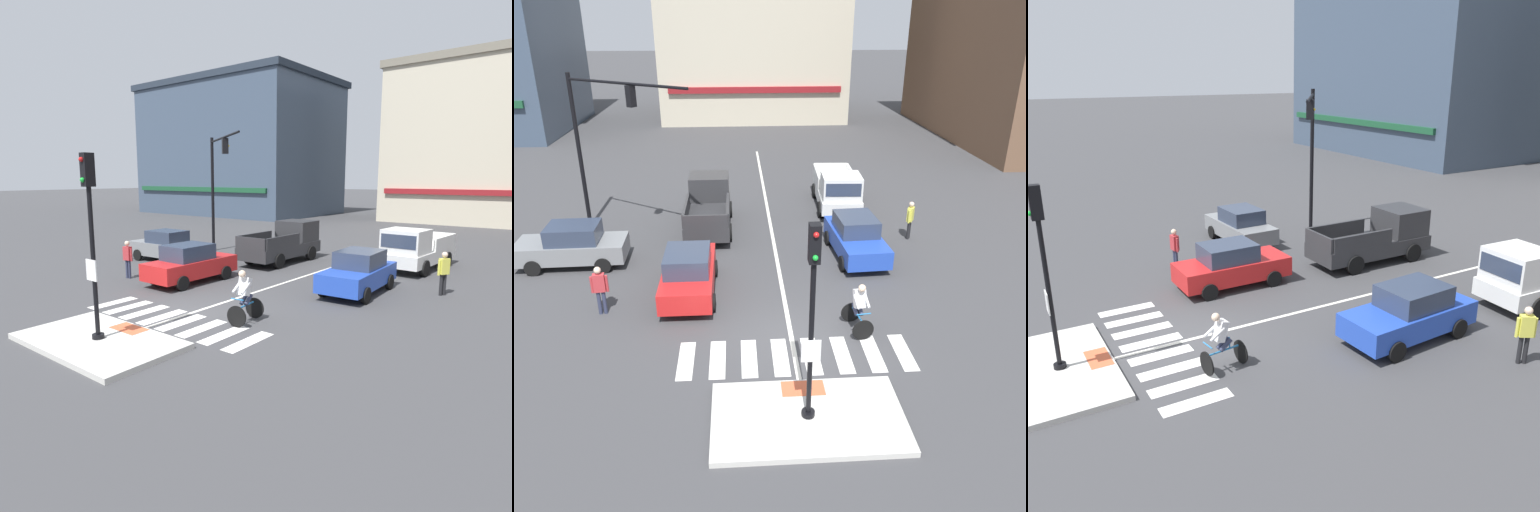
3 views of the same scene
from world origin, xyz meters
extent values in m
plane|color=#3D3D3F|center=(0.00, 0.00, 0.00)|extent=(300.00, 300.00, 0.00)
cube|color=beige|center=(0.00, -3.43, 0.07)|extent=(4.59, 2.66, 0.15)
cube|color=#DB5B38|center=(0.00, -2.45, 0.15)|extent=(1.10, 0.60, 0.01)
cylinder|color=black|center=(0.00, -3.43, 0.21)|extent=(0.32, 0.32, 0.12)
cylinder|color=black|center=(0.00, -3.43, 2.22)|extent=(0.12, 0.12, 3.90)
cube|color=white|center=(0.00, -3.51, 2.03)|extent=(0.44, 0.03, 0.56)
cube|color=black|center=(0.00, -3.43, 4.59)|extent=(0.24, 0.28, 0.84)
sphere|color=red|center=(0.00, -3.59, 4.84)|extent=(0.12, 0.12, 0.12)
sphere|color=green|center=(0.00, -3.59, 4.34)|extent=(0.12, 0.12, 0.12)
cube|color=silver|center=(-3.09, -0.86, 0.00)|extent=(0.44, 1.80, 0.01)
cube|color=silver|center=(-2.21, -0.86, 0.00)|extent=(0.44, 1.80, 0.01)
cube|color=silver|center=(-1.33, -0.86, 0.00)|extent=(0.44, 1.80, 0.01)
cube|color=silver|center=(-0.44, -0.86, 0.00)|extent=(0.44, 1.80, 0.01)
cube|color=silver|center=(0.44, -0.86, 0.00)|extent=(0.44, 1.80, 0.01)
cube|color=silver|center=(1.33, -0.86, 0.00)|extent=(0.44, 1.80, 0.01)
cube|color=silver|center=(2.21, -0.86, 0.00)|extent=(0.44, 1.80, 0.01)
cube|color=silver|center=(3.09, -0.86, 0.00)|extent=(0.44, 1.80, 0.01)
cube|color=silver|center=(-0.03, 10.00, 0.00)|extent=(0.14, 28.00, 0.01)
cylinder|color=black|center=(-8.29, 9.84, 3.36)|extent=(0.18, 0.18, 6.72)
cylinder|color=black|center=(-5.73, 8.03, 6.47)|extent=(5.19, 3.70, 0.11)
cube|color=black|center=(-5.47, 7.85, 6.02)|extent=(0.39, 0.39, 0.80)
sphere|color=gold|center=(-5.38, 7.99, 6.02)|extent=(0.12, 0.12, 0.12)
cube|color=beige|center=(0.28, 40.72, 7.41)|extent=(16.43, 14.36, 14.81)
cube|color=slate|center=(0.28, 40.72, 15.16)|extent=(16.93, 14.79, 0.70)
cube|color=maroon|center=(0.28, 33.39, 3.10)|extent=(14.79, 0.30, 0.50)
cube|color=#3D4C60|center=(-26.36, 33.88, 7.46)|extent=(21.74, 14.79, 14.93)
cube|color=#242D3A|center=(-26.36, 33.88, 15.28)|extent=(22.39, 15.23, 0.70)
cube|color=#194C2D|center=(-26.36, 26.33, 3.10)|extent=(19.57, 0.30, 0.50)
cube|color=#2347B7|center=(3.13, 5.80, 0.65)|extent=(1.92, 4.19, 0.70)
cube|color=#2D384C|center=(3.13, 5.95, 1.32)|extent=(1.58, 1.98, 0.64)
cylinder|color=black|center=(4.03, 4.58, 0.30)|extent=(0.21, 0.61, 0.60)
cylinder|color=black|center=(2.37, 4.48, 0.30)|extent=(0.21, 0.61, 0.60)
cylinder|color=black|center=(3.90, 7.11, 0.30)|extent=(0.21, 0.61, 0.60)
cylinder|color=black|center=(2.23, 7.02, 0.30)|extent=(0.21, 0.61, 0.60)
cube|color=red|center=(-3.26, 3.12, 0.65)|extent=(1.71, 4.10, 0.70)
cube|color=#2D384C|center=(-3.26, 2.97, 1.32)|extent=(1.48, 1.90, 0.64)
cylinder|color=black|center=(-4.10, 4.39, 0.30)|extent=(0.18, 0.60, 0.60)
cylinder|color=black|center=(-2.43, 4.39, 0.30)|extent=(0.18, 0.60, 0.60)
cylinder|color=black|center=(-4.09, 1.84, 0.30)|extent=(0.18, 0.60, 0.60)
cylinder|color=black|center=(-2.43, 1.85, 0.30)|extent=(0.18, 0.60, 0.60)
cube|color=slate|center=(-7.92, 5.73, 0.65)|extent=(4.14, 1.81, 0.70)
cube|color=#2D384C|center=(-7.77, 5.73, 1.32)|extent=(1.94, 1.53, 0.64)
cylinder|color=black|center=(-9.17, 4.86, 0.30)|extent=(0.60, 0.20, 0.60)
cylinder|color=black|center=(-9.21, 6.53, 0.30)|extent=(0.60, 0.20, 0.60)
cylinder|color=black|center=(-6.63, 4.93, 0.30)|extent=(0.60, 0.20, 0.60)
cylinder|color=black|center=(-6.67, 6.59, 0.30)|extent=(0.60, 0.20, 0.60)
cube|color=#2D2D30|center=(-2.83, 9.13, 0.68)|extent=(1.91, 5.10, 0.60)
cube|color=#2D2D30|center=(-2.83, 10.73, 1.53)|extent=(1.80, 1.70, 1.10)
cube|color=#2D384C|center=(-2.82, 11.56, 1.61)|extent=(1.62, 0.08, 0.60)
cube|color=#2D2D30|center=(-3.72, 8.11, 1.28)|extent=(0.13, 2.81, 0.60)
cube|color=#2D2D30|center=(-1.94, 8.11, 1.28)|extent=(0.13, 2.81, 0.60)
cube|color=#2D2D30|center=(-2.83, 6.63, 1.28)|extent=(1.80, 0.10, 0.60)
cylinder|color=black|center=(-3.74, 10.71, 0.38)|extent=(0.24, 0.76, 0.76)
cylinder|color=black|center=(-1.91, 10.71, 0.38)|extent=(0.24, 0.76, 0.76)
cylinder|color=black|center=(-3.74, 7.73, 0.38)|extent=(0.24, 0.76, 0.76)
cylinder|color=black|center=(-1.92, 7.72, 0.38)|extent=(0.24, 0.76, 0.76)
cube|color=white|center=(3.44, 11.89, 0.68)|extent=(2.17, 5.20, 0.60)
cube|color=white|center=(3.35, 10.29, 1.53)|extent=(1.89, 1.79, 1.10)
cube|color=#2D384C|center=(3.31, 9.46, 1.61)|extent=(1.62, 0.17, 0.60)
cube|color=white|center=(4.38, 12.86, 1.28)|extent=(0.27, 2.81, 0.60)
cube|color=white|center=(2.61, 12.96, 1.28)|extent=(0.27, 2.81, 0.60)
cube|color=white|center=(3.57, 14.39, 1.28)|extent=(1.80, 0.20, 0.60)
cylinder|color=black|center=(4.27, 10.26, 0.38)|extent=(0.28, 0.77, 0.76)
cylinder|color=black|center=(2.44, 10.36, 0.38)|extent=(0.28, 0.77, 0.76)
cylinder|color=black|center=(4.43, 13.24, 0.38)|extent=(0.28, 0.77, 0.76)
cylinder|color=black|center=(2.60, 13.34, 0.38)|extent=(0.28, 0.77, 0.76)
cylinder|color=black|center=(2.07, -0.15, 0.33)|extent=(0.66, 0.12, 0.66)
cylinder|color=black|center=(1.94, 0.89, 0.33)|extent=(0.66, 0.12, 0.66)
cylinder|color=#2370AD|center=(2.01, 0.37, 0.55)|extent=(0.16, 0.89, 0.05)
cylinder|color=#2370AD|center=(1.98, 0.55, 0.73)|extent=(0.04, 0.04, 0.30)
cylinder|color=#2370AD|center=(2.07, -0.10, 0.85)|extent=(0.44, 0.09, 0.04)
cylinder|color=#2D334C|center=(2.08, 0.40, 0.73)|extent=(0.17, 0.41, 0.33)
cylinder|color=#2D334C|center=(1.92, 0.38, 0.73)|extent=(0.17, 0.41, 0.33)
cube|color=silver|center=(2.02, 0.29, 1.16)|extent=(0.39, 0.42, 0.60)
sphere|color=beige|center=(2.03, 0.17, 1.57)|extent=(0.22, 0.22, 0.22)
cylinder|color=silver|center=(2.20, 0.13, 1.16)|extent=(0.14, 0.46, 0.31)
cylinder|color=silver|center=(1.88, 0.09, 1.16)|extent=(0.14, 0.46, 0.31)
cylinder|color=#2D334C|center=(-6.05, 1.90, 0.41)|extent=(0.12, 0.12, 0.82)
cylinder|color=#2D334C|center=(-5.89, 1.92, 0.41)|extent=(0.12, 0.12, 0.82)
cube|color=#B73338|center=(-5.97, 1.91, 1.12)|extent=(0.38, 0.26, 0.60)
cylinder|color=#B73338|center=(-6.20, 1.88, 1.07)|extent=(0.09, 0.09, 0.56)
cylinder|color=#B73338|center=(-5.74, 1.94, 1.07)|extent=(0.09, 0.09, 0.56)
sphere|color=beige|center=(-5.97, 1.91, 1.56)|extent=(0.22, 0.22, 0.22)
cylinder|color=black|center=(5.87, 7.52, 0.41)|extent=(0.12, 0.12, 0.82)
cylinder|color=black|center=(5.79, 7.38, 0.41)|extent=(0.12, 0.12, 0.82)
cube|color=#DBD64C|center=(5.83, 7.45, 1.12)|extent=(0.38, 0.42, 0.60)
cylinder|color=#DBD64C|center=(5.95, 7.64, 1.07)|extent=(0.09, 0.09, 0.56)
cylinder|color=#DBD64C|center=(5.71, 7.26, 1.07)|extent=(0.09, 0.09, 0.56)
sphere|color=beige|center=(5.83, 7.45, 1.56)|extent=(0.22, 0.22, 0.22)
camera|label=1|loc=(10.33, -9.78, 4.40)|focal=31.21mm
camera|label=2|loc=(-1.55, -13.03, 8.75)|focal=36.59mm
camera|label=3|loc=(13.86, -4.76, 7.58)|focal=38.33mm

